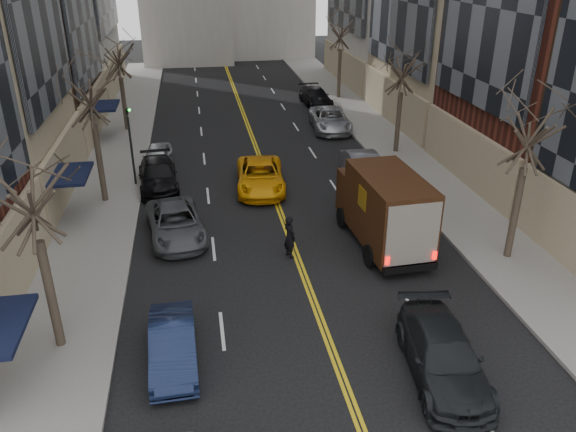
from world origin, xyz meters
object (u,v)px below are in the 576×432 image
at_px(ups_truck, 384,209).
at_px(observer_sedan, 443,356).
at_px(pedestrian, 290,237).
at_px(taxi, 260,176).

bearing_deg(ups_truck, observer_sedan, -98.85).
distance_m(observer_sedan, pedestrian, 8.79).
relative_size(taxi, pedestrian, 2.87).
relative_size(ups_truck, observer_sedan, 1.21).
bearing_deg(observer_sedan, ups_truck, 91.07).
height_order(ups_truck, pedestrian, ups_truck).
bearing_deg(pedestrian, taxi, -20.86).
height_order(taxi, pedestrian, pedestrian).
xyz_separation_m(observer_sedan, taxi, (-3.63, 15.86, 0.02)).
distance_m(ups_truck, pedestrian, 4.31).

